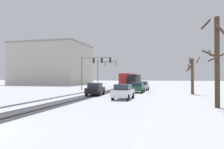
{
  "coord_description": "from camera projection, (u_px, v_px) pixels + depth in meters",
  "views": [
    {
      "loc": [
        7.9,
        -6.91,
        2.35
      ],
      "look_at": [
        0.0,
        24.87,
        2.8
      ],
      "focal_mm": 34.3,
      "sensor_mm": 36.0,
      "label": 1
    }
  ],
  "objects": [
    {
      "name": "bare_tree_sidewalk_mid",
      "position": [
        192.0,
        74.0,
        30.02
      ],
      "size": [
        1.79,
        1.6,
        5.2
      ],
      "color": "#4C3828",
      "rests_on": "ground"
    },
    {
      "name": "car_white_fourth",
      "position": [
        123.0,
        92.0,
        23.03
      ],
      "size": [
        1.98,
        4.17,
        1.62
      ],
      "color": "silver",
      "rests_on": "ground"
    },
    {
      "name": "car_dark_green_second",
      "position": [
        138.0,
        87.0,
        33.05
      ],
      "size": [
        1.88,
        4.12,
        1.62
      ],
      "color": "#194C2D",
      "rests_on": "ground"
    },
    {
      "name": "traffic_signal_far_left",
      "position": [
        104.0,
        68.0,
        50.29
      ],
      "size": [
        4.78,
        0.58,
        6.5
      ],
      "color": "#56565B",
      "rests_on": "ground"
    },
    {
      "name": "car_silver_lead",
      "position": [
        143.0,
        86.0,
        39.03
      ],
      "size": [
        1.99,
        4.18,
        1.62
      ],
      "color": "#B7BABF",
      "rests_on": "ground"
    },
    {
      "name": "wheel_track_oncoming",
      "position": [
        87.0,
        97.0,
        26.14
      ],
      "size": [
        0.85,
        39.07,
        0.01
      ],
      "primitive_type": "cube",
      "color": "#38383D",
      "rests_on": "ground"
    },
    {
      "name": "box_truck_delivery",
      "position": [
        134.0,
        80.0,
        49.86
      ],
      "size": [
        2.49,
        7.47,
        3.02
      ],
      "color": "black",
      "rests_on": "ground"
    },
    {
      "name": "bus_oncoming",
      "position": [
        128.0,
        79.0,
        58.68
      ],
      "size": [
        3.05,
        11.11,
        3.38
      ],
      "color": "#B21E1E",
      "rests_on": "ground"
    },
    {
      "name": "office_building_far_left_block",
      "position": [
        53.0,
        64.0,
        71.93
      ],
      "size": [
        22.26,
        19.18,
        13.46
      ],
      "color": "#B2ADA3",
      "rests_on": "ground"
    },
    {
      "name": "wheel_track_center",
      "position": [
        64.0,
        96.0,
        26.89
      ],
      "size": [
        0.73,
        39.07,
        0.01
      ],
      "primitive_type": "cube",
      "color": "#38383D",
      "rests_on": "ground"
    },
    {
      "name": "car_black_third",
      "position": [
        95.0,
        89.0,
        28.04
      ],
      "size": [
        2.01,
        4.19,
        1.62
      ],
      "color": "black",
      "rests_on": "ground"
    },
    {
      "name": "bare_tree_sidewalk_near",
      "position": [
        216.0,
        59.0,
        16.62
      ],
      "size": [
        2.39,
        2.3,
        7.23
      ],
      "color": "#423023",
      "rests_on": "ground"
    },
    {
      "name": "wheel_track_left_lane",
      "position": [
        93.0,
        97.0,
        25.97
      ],
      "size": [
        0.97,
        39.07,
        0.01
      ],
      "primitive_type": "cube",
      "color": "#38383D",
      "rests_on": "ground"
    },
    {
      "name": "wheel_track_right_lane",
      "position": [
        80.0,
        96.0,
        26.36
      ],
      "size": [
        0.81,
        39.07,
        0.01
      ],
      "primitive_type": "cube",
      "color": "#38383D",
      "rests_on": "ground"
    },
    {
      "name": "traffic_signal_near_left",
      "position": [
        94.0,
        65.0,
        40.67
      ],
      "size": [
        5.94,
        0.68,
        6.5
      ],
      "color": "#56565B",
      "rests_on": "ground"
    },
    {
      "name": "sidewalk_kerb_right",
      "position": [
        177.0,
        100.0,
        21.91
      ],
      "size": [
        4.0,
        39.07,
        0.12
      ],
      "primitive_type": "cube",
      "color": "white",
      "rests_on": "ground"
    }
  ]
}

